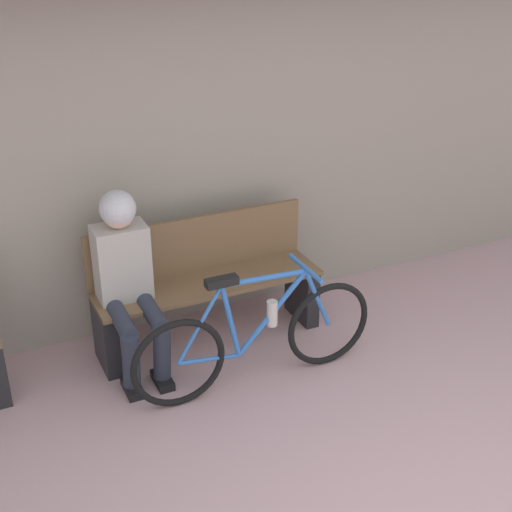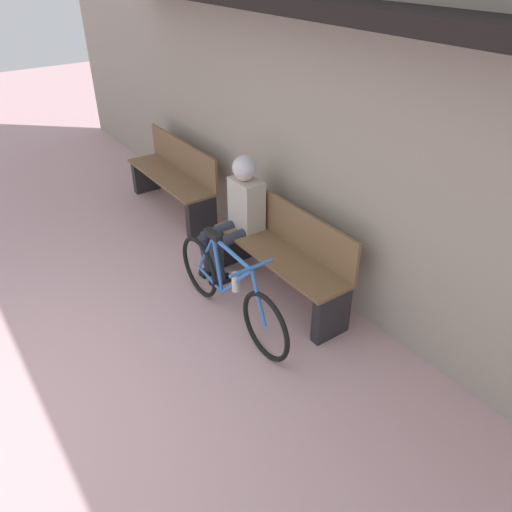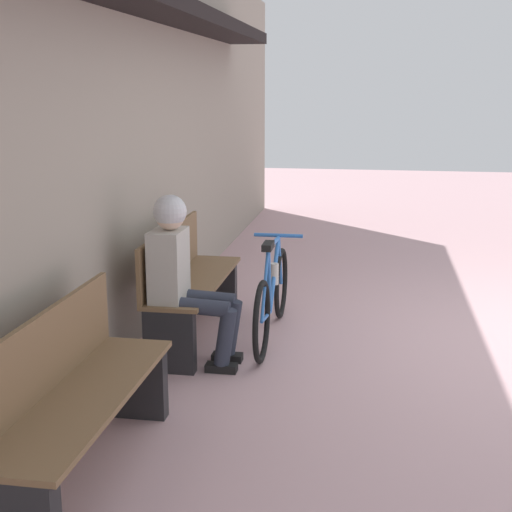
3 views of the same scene
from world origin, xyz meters
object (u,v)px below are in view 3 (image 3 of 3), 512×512
(person_seated, at_px, (182,268))
(park_bench_far, at_px, (76,404))
(bicycle, at_px, (272,296))
(park_bench_near, at_px, (189,286))

(person_seated, distance_m, park_bench_far, 1.63)
(park_bench_far, bearing_deg, bicycle, -16.05)
(park_bench_near, xyz_separation_m, park_bench_far, (-2.17, 0.00, 0.00))
(bicycle, bearing_deg, park_bench_far, 163.95)
(bicycle, height_order, person_seated, person_seated)
(person_seated, bearing_deg, park_bench_near, 10.92)
(bicycle, xyz_separation_m, person_seated, (-0.66, 0.54, 0.37))
(bicycle, height_order, park_bench_far, park_bench_far)
(bicycle, bearing_deg, person_seated, 140.76)
(park_bench_near, relative_size, person_seated, 1.29)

